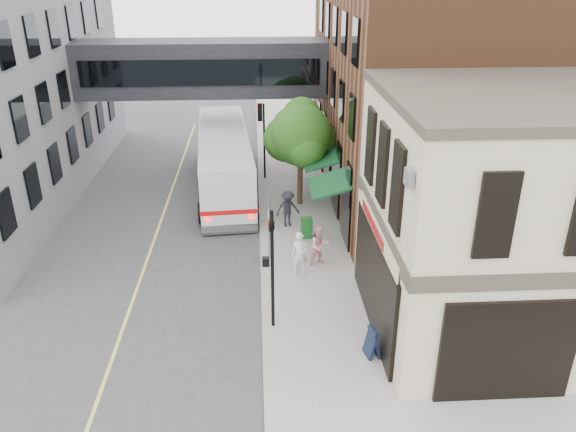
{
  "coord_description": "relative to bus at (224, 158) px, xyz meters",
  "views": [
    {
      "loc": [
        -0.02,
        -14.66,
        12.05
      ],
      "look_at": [
        1.08,
        4.57,
        3.26
      ],
      "focal_mm": 35.0,
      "sensor_mm": 36.0,
      "label": 1
    }
  ],
  "objects": [
    {
      "name": "sidewalk_main",
      "position": [
        3.9,
        -1.7,
        -1.79
      ],
      "size": [
        4.0,
        60.0,
        0.15
      ],
      "primitive_type": "cube",
      "color": "gray",
      "rests_on": "ground"
    },
    {
      "name": "sandwich_board",
      "position": [
        5.49,
        -15.57,
        -1.19
      ],
      "size": [
        0.51,
        0.66,
        1.05
      ],
      "primitive_type": "cube",
      "rotation": [
        0.0,
        0.0,
        0.24
      ],
      "color": "black",
      "rests_on": "sidewalk_main"
    },
    {
      "name": "pedestrian_b",
      "position": [
        4.42,
        -9.36,
        -0.83
      ],
      "size": [
        1.02,
        0.89,
        1.77
      ],
      "primitive_type": "imported",
      "rotation": [
        0.0,
        0.0,
        0.29
      ],
      "color": "pink",
      "rests_on": "sidewalk_main"
    },
    {
      "name": "traffic_signal_far",
      "position": [
        2.16,
        1.3,
        1.48
      ],
      "size": [
        0.53,
        0.28,
        4.5
      ],
      "color": "black",
      "rests_on": "sidewalk_main"
    },
    {
      "name": "pedestrian_c",
      "position": [
        3.29,
        -5.47,
        -0.79
      ],
      "size": [
        1.32,
        0.95,
        1.84
      ],
      "primitive_type": "imported",
      "rotation": [
        0.0,
        0.0,
        0.24
      ],
      "color": "black",
      "rests_on": "sidewalk_main"
    },
    {
      "name": "newspaper_box",
      "position": [
        4.1,
        -6.78,
        -1.22
      ],
      "size": [
        0.53,
        0.48,
        0.99
      ],
      "primitive_type": "cube",
      "rotation": [
        0.0,
        0.0,
        0.09
      ],
      "color": "#13561D",
      "rests_on": "sidewalk_main"
    },
    {
      "name": "skyway_bridge",
      "position": [
        -1.1,
        2.3,
        4.64
      ],
      "size": [
        14.0,
        3.18,
        3.0
      ],
      "color": "black",
      "rests_on": "ground"
    },
    {
      "name": "traffic_signal_near",
      "position": [
        2.26,
        -13.7,
        1.12
      ],
      "size": [
        0.44,
        0.22,
        4.6
      ],
      "color": "black",
      "rests_on": "sidewalk_main"
    },
    {
      "name": "pedestrian_a",
      "position": [
        3.51,
        -10.15,
        -0.77
      ],
      "size": [
        0.71,
        0.49,
        1.89
      ],
      "primitive_type": "imported",
      "rotation": [
        0.0,
        0.0,
        0.05
      ],
      "color": "silver",
      "rests_on": "sidewalk_main"
    },
    {
      "name": "street_sign_pole",
      "position": [
        2.29,
        -8.7,
        0.07
      ],
      "size": [
        0.08,
        0.75,
        3.0
      ],
      "color": "gray",
      "rests_on": "sidewalk_main"
    },
    {
      "name": "bus",
      "position": [
        0.0,
        0.0,
        0.0
      ],
      "size": [
        3.74,
        12.52,
        3.32
      ],
      "color": "silver",
      "rests_on": "ground"
    },
    {
      "name": "street_tree",
      "position": [
        4.09,
        -2.48,
        2.05
      ],
      "size": [
        3.8,
        3.2,
        5.6
      ],
      "color": "#382619",
      "rests_on": "sidewalk_main"
    },
    {
      "name": "corner_building",
      "position": [
        10.87,
        -13.7,
        2.35
      ],
      "size": [
        10.19,
        8.12,
        8.45
      ],
      "color": "#C4B895",
      "rests_on": "ground"
    },
    {
      "name": "lane_marking",
      "position": [
        -3.1,
        -5.7,
        -1.86
      ],
      "size": [
        0.12,
        40.0,
        0.01
      ],
      "primitive_type": "cube",
      "color": "#D8CC4C",
      "rests_on": "ground"
    },
    {
      "name": "brick_building",
      "position": [
        11.87,
        -0.7,
        5.13
      ],
      "size": [
        13.76,
        18.0,
        14.0
      ],
      "color": "#542E1A",
      "rests_on": "ground"
    },
    {
      "name": "ground",
      "position": [
        1.9,
        -15.7,
        -1.86
      ],
      "size": [
        120.0,
        120.0,
        0.0
      ],
      "primitive_type": "plane",
      "color": "#38383A",
      "rests_on": "ground"
    }
  ]
}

